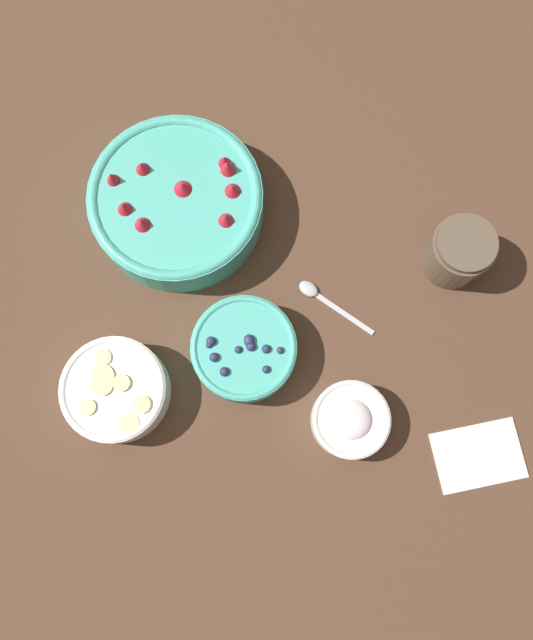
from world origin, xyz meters
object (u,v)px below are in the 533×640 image
bowl_strawberries (174,202)px  bowl_blueberries (241,349)px  bowl_bananas (113,390)px  bowl_cream (348,419)px  jar_chocolate (455,252)px

bowl_strawberries → bowl_blueberries: bowl_strawberries is taller
bowl_bananas → bowl_cream: (0.35, 0.01, -0.01)m
bowl_blueberries → bowl_cream: (0.17, -0.08, -0.00)m
bowl_strawberries → bowl_cream: (0.31, -0.29, -0.02)m
bowl_blueberries → jar_chocolate: bearing=32.8°
bowl_strawberries → bowl_bananas: 0.30m
bowl_blueberries → jar_chocolate: jar_chocolate is taller
bowl_cream → jar_chocolate: 0.30m
bowl_blueberries → bowl_bananas: size_ratio=1.02×
bowl_bananas → bowl_cream: bowl_bananas is taller
bowl_bananas → jar_chocolate: size_ratio=1.58×
bowl_strawberries → jar_chocolate: bowl_strawberries is taller
bowl_strawberries → jar_chocolate: (0.44, -0.02, -0.00)m
bowl_strawberries → bowl_bananas: bowl_strawberries is taller
bowl_bananas → jar_chocolate: jar_chocolate is taller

